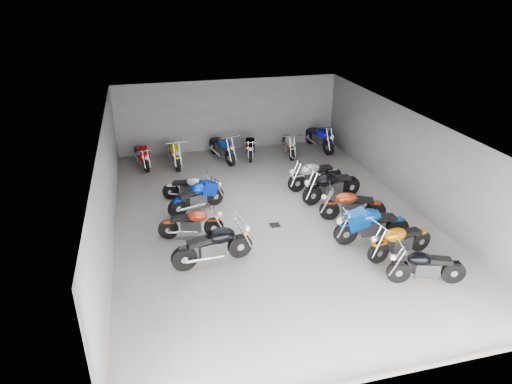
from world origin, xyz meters
TOP-DOWN VIEW (x-y plane):
  - ground at (0.00, 0.00)m, footprint 14.00×14.00m
  - wall_back at (0.00, 7.00)m, footprint 10.00×0.10m
  - wall_left at (-5.00, 0.00)m, footprint 0.10×14.00m
  - wall_right at (5.00, 0.00)m, footprint 0.10×14.00m
  - ceiling at (0.00, 0.00)m, footprint 10.00×14.00m
  - drain_grate at (0.00, -0.50)m, footprint 0.32×0.32m
  - motorcycle_left_c at (-2.25, -2.13)m, footprint 2.32×0.58m
  - motorcycle_left_d at (-2.67, -0.58)m, footprint 1.99×0.49m
  - motorcycle_left_e at (-2.27, 1.14)m, footprint 2.02×1.02m
  - motorcycle_left_f at (-2.42, 2.07)m, footprint 1.88×0.69m
  - motorcycle_right_a at (2.92, -4.36)m, footprint 2.01×0.65m
  - motorcycle_right_b at (2.89, -3.10)m, footprint 2.14×0.58m
  - motorcycle_right_c at (2.49, -2.15)m, footprint 2.36×0.50m
  - motorcycle_right_d at (2.54, -0.73)m, footprint 2.13×0.72m
  - motorcycle_right_e at (2.44, 0.77)m, footprint 2.35×0.69m
  - motorcycle_right_f at (2.24, 1.90)m, footprint 2.26×0.61m
  - motorcycle_back_a at (-3.99, 5.71)m, footprint 0.61×2.04m
  - motorcycle_back_b at (-2.64, 5.58)m, footprint 0.48×2.29m
  - motorcycle_back_c at (-0.59, 5.63)m, footprint 0.76×2.32m
  - motorcycle_back_d at (0.68, 5.72)m, footprint 0.59×1.99m
  - motorcycle_back_e at (2.40, 5.54)m, footprint 0.46×2.05m
  - motorcycle_back_f at (4.00, 5.87)m, footprint 0.60×2.39m

SIDE VIEW (x-z plane):
  - ground at x=0.00m, z-range 0.00..0.00m
  - drain_grate at x=0.00m, z-range 0.00..0.01m
  - motorcycle_left_f at x=-2.42m, z-range 0.04..0.88m
  - motorcycle_left_d at x=-2.67m, z-range 0.04..0.92m
  - motorcycle_back_d at x=0.68m, z-range 0.04..0.92m
  - motorcycle_right_a at x=2.92m, z-range 0.04..0.94m
  - motorcycle_back_e at x=2.40m, z-range 0.04..0.94m
  - motorcycle_back_a at x=-3.99m, z-range 0.04..0.95m
  - motorcycle_left_e at x=-2.27m, z-range 0.04..0.99m
  - motorcycle_right_b at x=2.89m, z-range 0.04..0.99m
  - motorcycle_right_d at x=2.54m, z-range 0.04..1.00m
  - motorcycle_right_f at x=2.24m, z-range 0.05..1.04m
  - motorcycle_back_b at x=-2.64m, z-range 0.05..1.05m
  - motorcycle_left_c at x=-2.25m, z-range 0.05..1.07m
  - motorcycle_right_c at x=2.49m, z-range 0.05..1.08m
  - motorcycle_back_c at x=-0.59m, z-range 0.05..1.08m
  - motorcycle_right_e at x=2.44m, z-range 0.05..1.09m
  - motorcycle_back_f at x=4.00m, z-range 0.05..1.10m
  - wall_back at x=0.00m, z-range 0.00..3.20m
  - wall_left at x=-5.00m, z-range 0.00..3.20m
  - wall_right at x=5.00m, z-range 0.00..3.20m
  - ceiling at x=0.00m, z-range 3.20..3.24m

